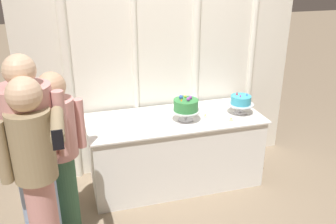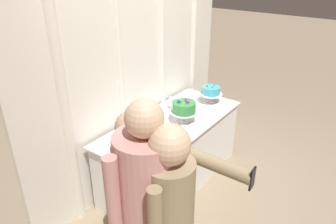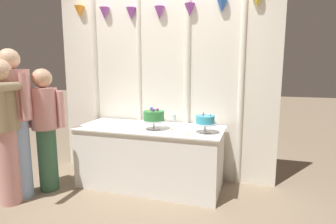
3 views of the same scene
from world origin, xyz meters
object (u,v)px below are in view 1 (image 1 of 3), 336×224
(cake_display_nearright, at_px, (241,101))
(cake_display_nearleft, at_px, (186,106))
(tealight_far_left, at_px, (205,116))
(guest_girl_blue_dress, at_px, (36,171))
(wine_glass, at_px, (192,100))
(cake_table, at_px, (175,150))
(guest_man_dark_suit, at_px, (33,157))
(tealight_near_left, at_px, (231,120))
(guest_man_pink_jacket, at_px, (59,149))

(cake_display_nearright, bearing_deg, cake_display_nearleft, -178.64)
(cake_display_nearright, distance_m, tealight_far_left, 0.41)
(guest_girl_blue_dress, bearing_deg, tealight_far_left, 27.24)
(cake_display_nearright, height_order, wine_glass, cake_display_nearright)
(cake_table, bearing_deg, guest_man_dark_suit, -150.71)
(cake_display_nearright, distance_m, tealight_near_left, 0.26)
(cake_display_nearright, height_order, guest_man_pink_jacket, guest_man_pink_jacket)
(cake_display_nearleft, xyz_separation_m, guest_man_pink_jacket, (-1.22, -0.39, -0.10))
(cake_table, bearing_deg, guest_man_pink_jacket, -157.28)
(wine_glass, distance_m, tealight_near_left, 0.50)
(tealight_far_left, bearing_deg, guest_man_dark_suit, -157.70)
(wine_glass, distance_m, guest_man_pink_jacket, 1.54)
(cake_display_nearright, bearing_deg, wine_glass, 149.59)
(tealight_far_left, relative_size, guest_man_pink_jacket, 0.03)
(cake_table, height_order, tealight_far_left, tealight_far_left)
(cake_display_nearleft, relative_size, tealight_near_left, 6.94)
(cake_display_nearleft, height_order, guest_girl_blue_dress, guest_girl_blue_dress)
(wine_glass, height_order, guest_man_pink_jacket, guest_man_pink_jacket)
(wine_glass, bearing_deg, cake_table, -143.60)
(guest_girl_blue_dress, bearing_deg, guest_man_dark_suit, 97.98)
(cake_display_nearleft, height_order, tealight_far_left, cake_display_nearleft)
(cake_display_nearleft, relative_size, cake_display_nearright, 1.05)
(wine_glass, height_order, guest_man_dark_suit, guest_man_dark_suit)
(guest_man_dark_suit, bearing_deg, guest_man_pink_jacket, 55.82)
(cake_display_nearleft, height_order, cake_display_nearright, cake_display_nearleft)
(cake_display_nearleft, bearing_deg, tealight_far_left, 3.55)
(cake_display_nearleft, height_order, tealight_near_left, cake_display_nearleft)
(cake_table, bearing_deg, cake_display_nearright, -6.15)
(tealight_far_left, bearing_deg, tealight_near_left, -34.66)
(cake_display_nearleft, height_order, wine_glass, cake_display_nearleft)
(tealight_near_left, bearing_deg, cake_display_nearleft, 162.39)
(tealight_near_left, height_order, guest_man_dark_suit, guest_man_dark_suit)
(cake_display_nearleft, xyz_separation_m, guest_man_dark_suit, (-1.40, -0.65, 0.00))
(tealight_far_left, height_order, guest_man_dark_suit, guest_man_dark_suit)
(cake_table, relative_size, cake_display_nearright, 6.41)
(cake_display_nearleft, relative_size, tealight_far_left, 7.85)
(cake_display_nearright, bearing_deg, tealight_far_left, -179.85)
(cake_display_nearright, relative_size, tealight_far_left, 7.47)
(tealight_far_left, distance_m, tealight_near_left, 0.27)
(guest_man_pink_jacket, distance_m, guest_girl_blue_dress, 0.45)
(cake_display_nearleft, xyz_separation_m, cake_display_nearright, (0.61, 0.01, -0.02))
(guest_girl_blue_dress, bearing_deg, guest_man_pink_jacket, 69.68)
(wine_glass, relative_size, guest_man_dark_suit, 0.09)
(tealight_far_left, xyz_separation_m, guest_girl_blue_dress, (-1.59, -0.82, 0.12))
(cake_display_nearleft, bearing_deg, cake_display_nearright, 1.36)
(cake_display_nearleft, relative_size, guest_girl_blue_dress, 0.19)
(tealight_far_left, relative_size, tealight_near_left, 0.88)
(cake_table, relative_size, guest_man_dark_suit, 1.07)
(cake_table, xyz_separation_m, tealight_far_left, (0.30, -0.08, 0.39))
(cake_display_nearright, relative_size, guest_girl_blue_dress, 0.18)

